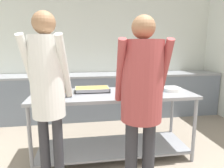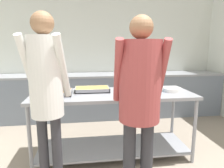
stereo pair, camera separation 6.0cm
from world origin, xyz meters
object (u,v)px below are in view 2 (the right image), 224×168
object	(u,v)px
sauce_pan	(131,93)
water_bottle	(129,68)
guest_serving_right	(46,84)
broccoli_bowl	(152,89)
guest_serving_left	(140,91)
serving_tray_vegetables	(56,93)
plate_stack	(172,90)
serving_tray_roast	(92,90)

from	to	relation	value
sauce_pan	water_bottle	size ratio (longest dim) A/B	1.37
sauce_pan	guest_serving_right	world-z (taller)	guest_serving_right
sauce_pan	broccoli_bowl	bearing A→B (deg)	32.75
guest_serving_left	broccoli_bowl	bearing A→B (deg)	63.31
sauce_pan	broccoli_bowl	xyz separation A→B (m)	(0.34, 0.22, -0.01)
serving_tray_vegetables	plate_stack	size ratio (longest dim) A/B	1.61
plate_stack	water_bottle	size ratio (longest dim) A/B	0.92
serving_tray_roast	broccoli_bowl	bearing A→B (deg)	-9.81
serving_tray_vegetables	water_bottle	world-z (taller)	water_bottle
serving_tray_vegetables	guest_serving_right	world-z (taller)	guest_serving_right
plate_stack	sauce_pan	bearing A→B (deg)	-161.70
water_bottle	serving_tray_vegetables	bearing A→B (deg)	-129.16
sauce_pan	guest_serving_left	bearing A→B (deg)	-95.07
serving_tray_vegetables	plate_stack	bearing A→B (deg)	-0.67
serving_tray_roast	sauce_pan	world-z (taller)	sauce_pan
plate_stack	water_bottle	bearing A→B (deg)	98.42
serving_tray_vegetables	broccoli_bowl	world-z (taller)	broccoli_bowl
guest_serving_right	water_bottle	xyz separation A→B (m)	(1.29, 2.20, -0.09)
serving_tray_roast	sauce_pan	distance (m)	0.58
broccoli_bowl	sauce_pan	bearing A→B (deg)	-147.25
sauce_pan	guest_serving_right	xyz separation A→B (m)	(-0.91, -0.38, 0.20)
guest_serving_right	serving_tray_roast	bearing A→B (deg)	58.26
serving_tray_roast	guest_serving_right	world-z (taller)	guest_serving_right
serving_tray_vegetables	broccoli_bowl	bearing A→B (deg)	-0.14
broccoli_bowl	guest_serving_right	distance (m)	1.40
broccoli_bowl	guest_serving_right	xyz separation A→B (m)	(-1.25, -0.60, 0.20)
serving_tray_vegetables	serving_tray_roast	world-z (taller)	same
serving_tray_vegetables	guest_serving_right	bearing A→B (deg)	-89.16
broccoli_bowl	water_bottle	world-z (taller)	water_bottle
broccoli_bowl	serving_tray_roast	bearing A→B (deg)	170.19
sauce_pan	guest_serving_right	size ratio (longest dim) A/B	0.21
plate_stack	guest_serving_right	bearing A→B (deg)	-159.09
serving_tray_roast	water_bottle	world-z (taller)	water_bottle
guest_serving_right	serving_tray_vegetables	bearing A→B (deg)	90.84
sauce_pan	serving_tray_roast	bearing A→B (deg)	141.61
sauce_pan	broccoli_bowl	distance (m)	0.41
serving_tray_vegetables	guest_serving_left	size ratio (longest dim) A/B	0.23
guest_serving_left	plate_stack	bearing A→B (deg)	48.76
broccoli_bowl	plate_stack	distance (m)	0.28
plate_stack	water_bottle	xyz separation A→B (m)	(-0.24, 1.62, 0.13)
sauce_pan	plate_stack	world-z (taller)	sauce_pan
broccoli_bowl	guest_serving_left	world-z (taller)	guest_serving_left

